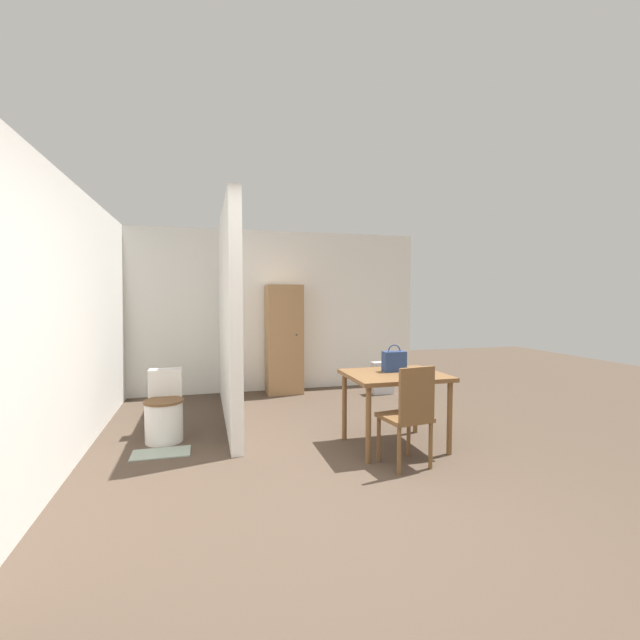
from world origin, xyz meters
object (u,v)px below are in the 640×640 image
at_px(dining_table, 395,382).
at_px(wooden_cabinet, 284,339).
at_px(space_heater, 382,378).
at_px(handbag, 394,361).
at_px(toilet, 164,411).
at_px(wooden_chair, 409,413).

relative_size(dining_table, wooden_cabinet, 0.56).
distance_m(wooden_cabinet, space_heater, 1.61).
bearing_deg(handbag, space_heater, 69.37).
xyz_separation_m(toilet, wooden_cabinet, (1.59, 1.79, 0.53)).
xyz_separation_m(toilet, handbag, (2.25, -0.72, 0.54)).
relative_size(toilet, wooden_cabinet, 0.43).
relative_size(dining_table, space_heater, 1.92).
bearing_deg(wooden_chair, dining_table, 70.13).
relative_size(dining_table, wooden_chair, 1.04).
bearing_deg(wooden_cabinet, space_heater, -17.55).
xyz_separation_m(wooden_cabinet, space_heater, (1.43, -0.45, -0.59)).
bearing_deg(dining_table, handbag, 68.61).
relative_size(wooden_chair, handbag, 3.30).
distance_m(wooden_chair, toilet, 2.50).
xyz_separation_m(wooden_chair, wooden_cabinet, (-0.52, 3.12, 0.35)).
height_order(dining_table, wooden_chair, wooden_chair).
bearing_deg(dining_table, space_heater, 69.34).
distance_m(dining_table, handbag, 0.22).
height_order(wooden_cabinet, space_heater, wooden_cabinet).
bearing_deg(space_heater, handbag, -110.63).
height_order(dining_table, wooden_cabinet, wooden_cabinet).
bearing_deg(wooden_cabinet, wooden_chair, -80.61).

